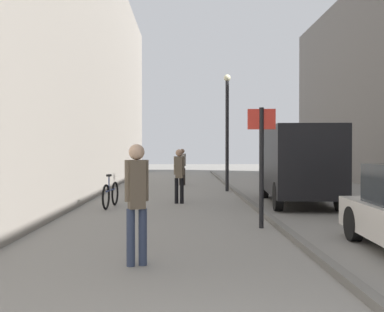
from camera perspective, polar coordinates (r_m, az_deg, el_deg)
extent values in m
plane|color=gray|center=(14.41, 0.88, -5.96)|extent=(80.00, 80.00, 0.00)
cube|color=gray|center=(15.39, -18.84, 13.42)|extent=(2.91, 40.00, 10.14)
cube|color=#615F5B|center=(14.54, 7.14, -5.67)|extent=(0.16, 40.00, 0.12)
cylinder|color=black|center=(14.47, -1.94, -4.34)|extent=(0.12, 0.12, 0.80)
cylinder|color=black|center=(14.45, -1.27, -4.34)|extent=(0.12, 0.12, 0.80)
cube|color=brown|center=(14.41, -1.61, -1.40)|extent=(0.24, 0.21, 0.68)
cylinder|color=brown|center=(14.43, -2.09, -1.19)|extent=(0.10, 0.10, 0.58)
cylinder|color=brown|center=(14.40, -1.12, -1.19)|extent=(0.10, 0.10, 0.58)
sphere|color=#9E755B|center=(14.40, -1.61, 0.40)|extent=(0.22, 0.22, 0.22)
cylinder|color=#2D3851|center=(6.80, -7.63, -10.02)|extent=(0.12, 0.12, 0.83)
cylinder|color=#2D3851|center=(6.83, -6.15, -9.96)|extent=(0.12, 0.12, 0.83)
cube|color=brown|center=(6.71, -6.89, -3.51)|extent=(0.28, 0.26, 0.71)
cylinder|color=brown|center=(6.69, -7.96, -3.08)|extent=(0.10, 0.10, 0.60)
cylinder|color=brown|center=(6.74, -5.84, -3.04)|extent=(0.10, 0.10, 0.60)
sphere|color=tan|center=(6.70, -6.90, 0.50)|extent=(0.23, 0.23, 0.23)
cylinder|color=black|center=(21.89, -1.00, -2.59)|extent=(0.12, 0.12, 0.82)
cylinder|color=black|center=(21.90, -1.46, -2.58)|extent=(0.12, 0.12, 0.82)
cube|color=gray|center=(21.86, -1.23, -0.61)|extent=(0.23, 0.20, 0.70)
cylinder|color=gray|center=(21.86, -0.90, -0.47)|extent=(0.10, 0.10, 0.59)
cylinder|color=gray|center=(21.87, -1.55, -0.47)|extent=(0.10, 0.10, 0.59)
sphere|color=brown|center=(21.86, -1.23, 0.60)|extent=(0.23, 0.23, 0.23)
cube|color=black|center=(14.09, 13.49, -0.56)|extent=(2.16, 3.74, 2.05)
cube|color=black|center=(16.57, 11.92, -1.25)|extent=(2.00, 1.54, 1.54)
cube|color=black|center=(17.05, 11.67, -0.06)|extent=(1.60, 0.15, 0.68)
cylinder|color=black|center=(16.37, 9.03, -3.76)|extent=(0.28, 0.81, 0.80)
cylinder|color=black|center=(16.63, 14.90, -3.70)|extent=(0.28, 0.81, 0.80)
cylinder|color=black|center=(12.93, 10.64, -4.96)|extent=(0.28, 0.81, 0.80)
cylinder|color=black|center=(13.26, 17.99, -4.85)|extent=(0.28, 0.81, 0.80)
cylinder|color=black|center=(9.07, 19.46, -7.94)|extent=(0.23, 0.65, 0.64)
cylinder|color=black|center=(9.99, 8.63, -1.47)|extent=(0.10, 0.10, 2.60)
cube|color=red|center=(10.00, 8.64, 4.55)|extent=(0.60, 0.08, 0.44)
cylinder|color=black|center=(18.75, 4.39, 2.48)|extent=(0.14, 0.14, 4.50)
sphere|color=beige|center=(18.97, 4.40, 9.66)|extent=(0.28, 0.28, 0.28)
torus|color=black|center=(14.20, -9.56, -4.61)|extent=(0.13, 0.72, 0.72)
torus|color=black|center=(13.18, -10.65, -5.03)|extent=(0.13, 0.72, 0.72)
cylinder|color=navy|center=(13.68, -10.08, -4.19)|extent=(0.14, 0.95, 0.05)
cylinder|color=navy|center=(13.48, -10.29, -3.32)|extent=(0.04, 0.04, 0.40)
cube|color=black|center=(13.46, -10.29, -2.39)|extent=(0.12, 0.25, 0.06)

